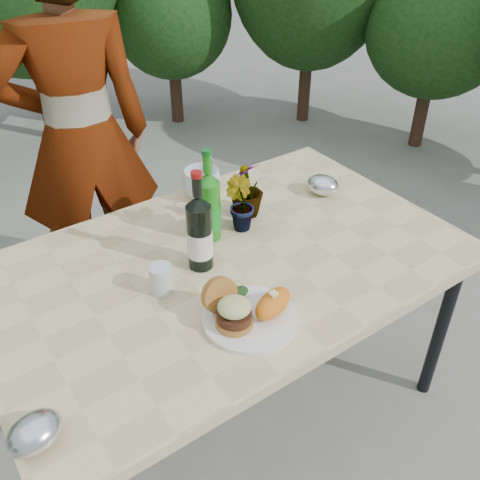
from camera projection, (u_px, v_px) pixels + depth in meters
ground at (229, 402)px, 2.23m from camera, size 80.00×80.00×0.00m
patio_table at (227, 273)px, 1.83m from camera, size 1.60×1.00×0.75m
shrub_hedge at (82, 26)px, 2.78m from camera, size 6.91×5.08×2.23m
dinner_plate at (250, 318)px, 1.56m from camera, size 0.28×0.28×0.01m
burger_stack at (231, 309)px, 1.51m from camera, size 0.11×0.16×0.11m
sweet_potato at (273, 303)px, 1.55m from camera, size 0.17×0.12×0.06m
grilled_veg at (237, 294)px, 1.62m from camera, size 0.08×0.05×0.03m
wine_bottle at (200, 233)px, 1.70m from camera, size 0.08×0.08×0.35m
sparkling_water at (209, 207)px, 1.84m from camera, size 0.08×0.08×0.34m
plastic_cup at (161, 279)px, 1.64m from camera, size 0.07×0.07×0.09m
seedling_left at (204, 205)px, 1.88m from camera, size 0.13×0.13×0.21m
seedling_mid at (240, 204)px, 1.90m from camera, size 0.11×0.13×0.20m
seedling_right at (247, 188)px, 1.97m from camera, size 0.16×0.16×0.22m
blue_bowl at (202, 184)px, 2.10m from camera, size 0.17×0.17×0.12m
foil_packet_left at (35, 432)px, 1.21m from camera, size 0.15×0.14×0.08m
foil_packet_right at (323, 185)px, 2.13m from camera, size 0.15×0.16×0.08m
person at (81, 140)px, 2.29m from camera, size 0.70×0.53×1.73m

